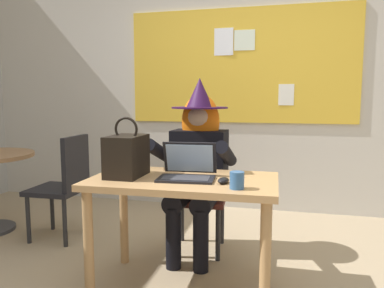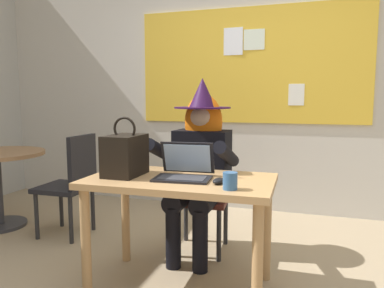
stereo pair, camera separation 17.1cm
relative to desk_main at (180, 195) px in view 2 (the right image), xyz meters
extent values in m
cube|color=beige|center=(0.13, 1.89, 0.88)|extent=(6.12, 0.10, 2.98)
cube|color=gold|center=(0.13, 1.83, 0.94)|extent=(2.40, 0.02, 1.20)
cube|color=white|center=(0.17, 1.81, 1.20)|extent=(0.22, 0.01, 0.21)
cube|color=white|center=(0.61, 1.81, 0.64)|extent=(0.16, 0.01, 0.22)
cube|color=white|center=(-0.05, 1.81, 1.20)|extent=(0.20, 0.01, 0.28)
cube|color=tan|center=(0.00, 0.00, 0.09)|extent=(1.17, 0.67, 0.04)
cylinder|color=tan|center=(-0.51, -0.28, -0.27)|extent=(0.06, 0.06, 0.68)
cylinder|color=tan|center=(0.52, -0.25, -0.27)|extent=(0.06, 0.06, 0.68)
cylinder|color=tan|center=(-0.52, 0.25, -0.27)|extent=(0.06, 0.06, 0.68)
cylinder|color=tan|center=(0.51, 0.28, -0.27)|extent=(0.06, 0.06, 0.68)
cube|color=#4C1E19|center=(-0.04, 0.60, -0.19)|extent=(0.45, 0.45, 0.04)
cube|color=#4C1E19|center=(-0.05, 0.79, 0.06)|extent=(0.38, 0.07, 0.45)
cylinder|color=#262628|center=(0.14, 0.45, -0.41)|extent=(0.04, 0.04, 0.40)
cylinder|color=#262628|center=(-0.20, 0.42, -0.41)|extent=(0.04, 0.04, 0.40)
cylinder|color=#262628|center=(0.12, 0.79, -0.41)|extent=(0.04, 0.04, 0.40)
cylinder|color=#262628|center=(-0.22, 0.76, -0.41)|extent=(0.04, 0.04, 0.40)
cylinder|color=black|center=(0.06, 0.25, -0.39)|extent=(0.11, 0.11, 0.44)
cylinder|color=black|center=(-0.14, 0.25, -0.39)|extent=(0.11, 0.11, 0.44)
cylinder|color=black|center=(0.06, 0.41, -0.14)|extent=(0.15, 0.42, 0.15)
cylinder|color=black|center=(-0.14, 0.42, -0.14)|extent=(0.15, 0.42, 0.15)
cube|color=black|center=(-0.04, 0.62, 0.09)|extent=(0.42, 0.26, 0.52)
cylinder|color=black|center=(0.21, 0.39, 0.21)|extent=(0.09, 0.46, 0.24)
cylinder|color=black|center=(-0.29, 0.40, 0.21)|extent=(0.09, 0.46, 0.24)
sphere|color=#D1A889|center=(-0.04, 0.62, 0.45)|extent=(0.20, 0.20, 0.20)
ellipsoid|color=orange|center=(-0.04, 0.65, 0.41)|extent=(0.30, 0.22, 0.44)
cylinder|color=#2D0F38|center=(-0.04, 0.62, 0.53)|extent=(0.44, 0.44, 0.01)
cone|color=#2D0F38|center=(-0.04, 0.62, 0.64)|extent=(0.21, 0.21, 0.23)
cube|color=black|center=(0.03, -0.05, 0.11)|extent=(0.36, 0.24, 0.01)
cube|color=#333338|center=(0.03, -0.05, 0.12)|extent=(0.30, 0.18, 0.00)
cube|color=black|center=(0.02, 0.09, 0.22)|extent=(0.35, 0.11, 0.21)
cube|color=#99B7E0|center=(0.02, 0.08, 0.22)|extent=(0.30, 0.09, 0.18)
ellipsoid|color=black|center=(0.27, -0.08, 0.12)|extent=(0.08, 0.11, 0.03)
cube|color=black|center=(-0.36, -0.03, 0.24)|extent=(0.20, 0.30, 0.26)
torus|color=black|center=(-0.36, -0.03, 0.41)|extent=(0.16, 0.02, 0.16)
cylinder|color=#336099|center=(0.36, -0.19, 0.16)|extent=(0.08, 0.08, 0.09)
cylinder|color=#333338|center=(-2.02, 0.56, -0.59)|extent=(0.48, 0.48, 0.03)
cube|color=black|center=(-1.29, 0.57, -0.18)|extent=(0.43, 0.43, 0.04)
cube|color=black|center=(-1.10, 0.57, 0.06)|extent=(0.05, 0.38, 0.45)
cylinder|color=#262628|center=(-1.45, 0.40, -0.41)|extent=(0.04, 0.04, 0.41)
cylinder|color=#262628|center=(-1.46, 0.74, -0.41)|extent=(0.04, 0.04, 0.41)
cylinder|color=#262628|center=(-1.11, 0.40, -0.41)|extent=(0.04, 0.04, 0.41)
cylinder|color=#262628|center=(-1.12, 0.74, -0.41)|extent=(0.04, 0.04, 0.41)
camera|label=1|loc=(0.60, -2.18, 0.60)|focal=34.76mm
camera|label=2|loc=(0.76, -2.13, 0.60)|focal=34.76mm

